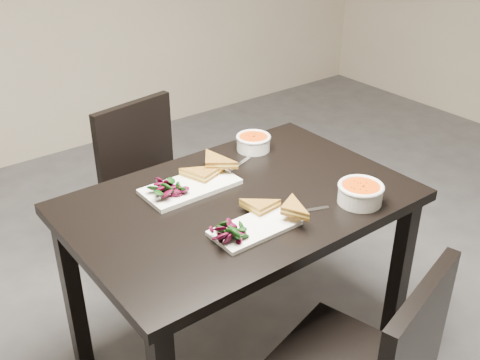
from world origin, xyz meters
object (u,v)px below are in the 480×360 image
at_px(table, 240,221).
at_px(plate_near, 255,228).
at_px(chair_far, 153,182).
at_px(plate_far, 190,187).
at_px(soup_bowl_near, 360,192).
at_px(soup_bowl_far, 253,142).

xyz_separation_m(table, plate_near, (-0.09, -0.19, 0.11)).
relative_size(chair_far, plate_far, 2.43).
distance_m(chair_far, soup_bowl_near, 1.09).
bearing_deg(plate_near, chair_far, 82.28).
xyz_separation_m(table, soup_bowl_near, (0.31, -0.28, 0.14)).
distance_m(table, plate_far, 0.22).
height_order(chair_far, soup_bowl_near, chair_far).
distance_m(table, soup_bowl_near, 0.44).
bearing_deg(plate_far, chair_far, 75.83).
bearing_deg(soup_bowl_near, soup_bowl_far, 92.90).
bearing_deg(plate_near, plate_far, 92.91).
xyz_separation_m(chair_far, plate_near, (-0.12, -0.92, 0.27)).
height_order(chair_far, plate_far, chair_far).
xyz_separation_m(table, chair_far, (0.04, 0.72, -0.17)).
relative_size(table, plate_far, 3.42).
relative_size(table, plate_near, 4.14).
bearing_deg(plate_near, table, 65.53).
height_order(table, soup_bowl_far, soup_bowl_far).
bearing_deg(chair_far, plate_near, -107.10).
bearing_deg(plate_far, soup_bowl_far, 16.89).
xyz_separation_m(chair_far, plate_far, (-0.14, -0.56, 0.27)).
distance_m(table, soup_bowl_far, 0.42).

